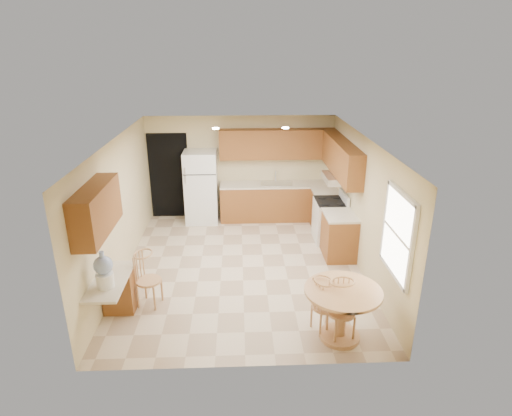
{
  "coord_description": "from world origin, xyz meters",
  "views": [
    {
      "loc": [
        -0.05,
        -7.36,
        4.05
      ],
      "look_at": [
        0.27,
        0.3,
        1.11
      ],
      "focal_mm": 30.0,
      "sensor_mm": 36.0,
      "label": 1
    }
  ],
  "objects_px": {
    "chair_table_a": "(326,303)",
    "chair_desk": "(147,277)",
    "refrigerator": "(201,187)",
    "chair_table_b": "(343,309)",
    "water_crock": "(104,271)",
    "dining_table": "(342,307)",
    "stove": "(330,220)"
  },
  "relations": [
    {
      "from": "chair_table_a",
      "to": "chair_desk",
      "type": "distance_m",
      "value": 2.86
    },
    {
      "from": "dining_table",
      "to": "water_crock",
      "type": "xyz_separation_m",
      "value": [
        -3.4,
        0.31,
        0.49
      ]
    },
    {
      "from": "chair_table_a",
      "to": "water_crock",
      "type": "relative_size",
      "value": 1.52
    },
    {
      "from": "chair_desk",
      "to": "water_crock",
      "type": "height_order",
      "value": "water_crock"
    },
    {
      "from": "chair_table_b",
      "to": "water_crock",
      "type": "height_order",
      "value": "water_crock"
    },
    {
      "from": "chair_table_a",
      "to": "chair_table_b",
      "type": "bearing_deg",
      "value": 26.17
    },
    {
      "from": "stove",
      "to": "chair_desk",
      "type": "height_order",
      "value": "stove"
    },
    {
      "from": "dining_table",
      "to": "chair_table_b",
      "type": "xyz_separation_m",
      "value": [
        0.0,
        -0.09,
        0.02
      ]
    },
    {
      "from": "stove",
      "to": "chair_table_a",
      "type": "distance_m",
      "value": 3.35
    },
    {
      "from": "chair_table_a",
      "to": "chair_desk",
      "type": "xyz_separation_m",
      "value": [
        -2.74,
        0.8,
        0.04
      ]
    },
    {
      "from": "dining_table",
      "to": "stove",
      "type": "bearing_deg",
      "value": 81.17
    },
    {
      "from": "stove",
      "to": "chair_table_a",
      "type": "relative_size",
      "value": 1.27
    },
    {
      "from": "chair_table_b",
      "to": "water_crock",
      "type": "distance_m",
      "value": 3.45
    },
    {
      "from": "refrigerator",
      "to": "chair_table_a",
      "type": "xyz_separation_m",
      "value": [
        2.14,
        -4.49,
        -0.34
      ]
    },
    {
      "from": "water_crock",
      "to": "dining_table",
      "type": "bearing_deg",
      "value": -5.14
    },
    {
      "from": "refrigerator",
      "to": "dining_table",
      "type": "distance_m",
      "value": 5.18
    },
    {
      "from": "stove",
      "to": "chair_table_a",
      "type": "xyz_separation_m",
      "value": [
        -0.73,
        -3.27,
        0.05
      ]
    },
    {
      "from": "chair_table_b",
      "to": "refrigerator",
      "type": "bearing_deg",
      "value": -75.02
    },
    {
      "from": "stove",
      "to": "chair_table_b",
      "type": "relative_size",
      "value": 1.19
    },
    {
      "from": "stove",
      "to": "water_crock",
      "type": "height_order",
      "value": "water_crock"
    },
    {
      "from": "refrigerator",
      "to": "chair_table_b",
      "type": "relative_size",
      "value": 1.9
    },
    {
      "from": "dining_table",
      "to": "chair_desk",
      "type": "relative_size",
      "value": 1.18
    },
    {
      "from": "refrigerator",
      "to": "chair_desk",
      "type": "relative_size",
      "value": 1.86
    },
    {
      "from": "chair_table_a",
      "to": "water_crock",
      "type": "xyz_separation_m",
      "value": [
        -3.19,
        0.19,
        0.5
      ]
    },
    {
      "from": "dining_table",
      "to": "chair_table_b",
      "type": "relative_size",
      "value": 1.21
    },
    {
      "from": "chair_table_b",
      "to": "water_crock",
      "type": "xyz_separation_m",
      "value": [
        -3.4,
        0.39,
        0.47
      ]
    },
    {
      "from": "chair_desk",
      "to": "chair_table_a",
      "type": "bearing_deg",
      "value": 87.89
    },
    {
      "from": "stove",
      "to": "water_crock",
      "type": "relative_size",
      "value": 1.93
    },
    {
      "from": "chair_table_a",
      "to": "chair_table_b",
      "type": "height_order",
      "value": "chair_table_b"
    },
    {
      "from": "refrigerator",
      "to": "water_crock",
      "type": "xyz_separation_m",
      "value": [
        -1.05,
        -4.29,
        0.16
      ]
    },
    {
      "from": "chair_table_b",
      "to": "chair_table_a",
      "type": "bearing_deg",
      "value": -56.02
    },
    {
      "from": "dining_table",
      "to": "chair_table_b",
      "type": "bearing_deg",
      "value": -90.0
    }
  ]
}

